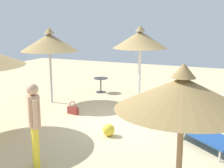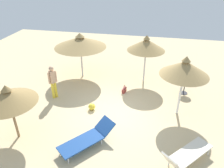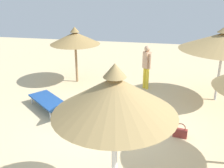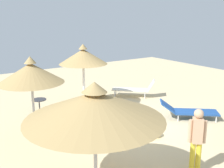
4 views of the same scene
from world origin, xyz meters
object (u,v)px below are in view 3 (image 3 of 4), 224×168
beach_ball (121,106)px  parasol_umbrella_edge (75,38)px  parasol_umbrella_front (224,41)px  person_standing_center (147,65)px  parasol_umbrella_far_right (115,96)px  handbag (180,132)px  lounge_chair_back (52,102)px

beach_ball → parasol_umbrella_edge: bearing=44.4°
parasol_umbrella_front → beach_ball: parasol_umbrella_front is taller
person_standing_center → parasol_umbrella_far_right: bearing=178.7°
parasol_umbrella_far_right → beach_ball: bearing=7.7°
parasol_umbrella_edge → parasol_umbrella_front: 5.55m
handbag → person_standing_center: bearing=19.4°
parasol_umbrella_edge → handbag: bearing=-131.0°
parasol_umbrella_edge → parasol_umbrella_front: (-0.84, -5.48, 0.26)m
parasol_umbrella_front → handbag: bearing=153.6°
parasol_umbrella_edge → beach_ball: size_ratio=7.27×
person_standing_center → beach_ball: (-2.12, 0.65, -0.82)m
parasol_umbrella_far_right → handbag: size_ratio=6.64×
beach_ball → person_standing_center: bearing=-17.1°
parasol_umbrella_front → lounge_chair_back: bearing=110.3°
parasol_umbrella_front → beach_ball: 4.04m
parasol_umbrella_far_right → parasol_umbrella_edge: bearing=24.3°
parasol_umbrella_far_right → beach_ball: 4.43m
person_standing_center → parasol_umbrella_edge: bearing=85.8°
parasol_umbrella_edge → handbag: parasol_umbrella_edge is taller
parasol_umbrella_edge → person_standing_center: (-0.21, -2.94, -0.89)m
parasol_umbrella_front → parasol_umbrella_far_right: 6.00m
parasol_umbrella_front → person_standing_center: parasol_umbrella_front is taller
parasol_umbrella_edge → person_standing_center: bearing=-94.2°
parasol_umbrella_edge → handbag: 5.72m
parasol_umbrella_far_right → person_standing_center: (5.99, -0.13, -1.26)m
parasol_umbrella_far_right → handbag: 3.62m
parasol_umbrella_far_right → beach_ball: parasol_umbrella_far_right is taller
parasol_umbrella_far_right → person_standing_center: parasol_umbrella_far_right is taller
parasol_umbrella_far_right → handbag: (2.63, -1.32, -2.11)m
parasol_umbrella_far_right → beach_ball: size_ratio=8.67×
lounge_chair_back → person_standing_center: 3.90m
lounge_chair_back → person_standing_center: size_ratio=1.24×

